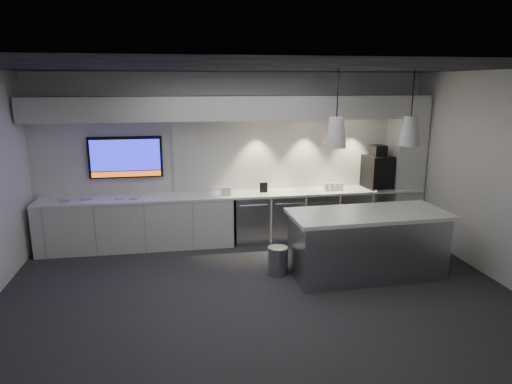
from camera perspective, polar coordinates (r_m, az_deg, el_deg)
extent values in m
plane|color=#2B2B2D|center=(6.39, 0.29, -12.68)|extent=(7.00, 7.00, 0.00)
plane|color=black|center=(5.73, 0.32, 15.33)|extent=(7.00, 7.00, 0.00)
plane|color=silver|center=(8.31, -2.75, 4.37)|extent=(7.00, 0.00, 7.00)
plane|color=silver|center=(3.55, 7.51, -8.40)|extent=(7.00, 0.00, 7.00)
plane|color=silver|center=(7.34, 28.30, 1.54)|extent=(0.00, 7.00, 7.00)
cube|color=white|center=(8.11, -2.41, -0.32)|extent=(6.80, 0.65, 0.04)
cube|color=silver|center=(8.20, -14.61, -3.86)|extent=(3.30, 0.63, 0.86)
cube|color=gray|center=(8.27, -0.66, -3.31)|extent=(0.60, 0.61, 0.85)
cube|color=gray|center=(8.39, 3.60, -3.09)|extent=(0.60, 0.61, 0.85)
cube|color=gray|center=(8.55, 7.71, -2.86)|extent=(0.60, 0.61, 0.85)
cube|color=gray|center=(8.76, 11.65, -2.63)|extent=(0.60, 0.61, 0.85)
cube|color=silver|center=(8.51, 5.34, 4.88)|extent=(4.60, 0.03, 1.30)
cube|color=silver|center=(7.92, -2.54, 10.47)|extent=(6.90, 0.60, 0.40)
cube|color=silver|center=(9.03, 18.15, 3.16)|extent=(0.55, 0.55, 2.60)
cube|color=black|center=(8.23, -15.97, 4.20)|extent=(1.25, 0.06, 0.72)
cube|color=#1615CA|center=(8.19, -16.02, 4.44)|extent=(1.17, 0.00, 0.54)
cube|color=#CF520C|center=(8.25, -15.87, 2.18)|extent=(1.17, 0.00, 0.09)
cube|color=gray|center=(7.01, 13.68, -6.54)|extent=(2.22, 0.95, 0.92)
cube|color=white|center=(6.86, 13.90, -2.70)|extent=(2.34, 1.06, 0.05)
cylinder|color=gray|center=(6.94, 2.74, -8.56)|extent=(0.32, 0.32, 0.43)
cube|color=black|center=(8.81, 14.91, 2.47)|extent=(0.49, 0.54, 0.60)
cube|color=black|center=(8.74, 15.06, 5.03)|extent=(0.27, 0.27, 0.20)
cube|color=gray|center=(8.63, 15.52, 0.27)|extent=(0.35, 0.24, 0.03)
cube|color=black|center=(8.16, 0.96, 0.56)|extent=(0.14, 0.02, 0.18)
cube|color=white|center=(7.94, -3.79, 0.03)|extent=(0.18, 0.04, 0.14)
cube|color=#B5B5B5|center=(8.24, -22.74, -0.93)|extent=(0.17, 0.17, 0.02)
cube|color=#B5B5B5|center=(8.18, -20.42, -0.82)|extent=(0.20, 0.20, 0.02)
cube|color=#B5B5B5|center=(8.06, -16.72, -0.75)|extent=(0.19, 0.19, 0.02)
cube|color=#B5B5B5|center=(8.00, -14.98, -0.73)|extent=(0.20, 0.20, 0.02)
cone|color=silver|center=(6.43, 9.98, 7.34)|extent=(0.29, 0.29, 0.42)
cylinder|color=black|center=(6.40, 10.19, 12.33)|extent=(0.02, 0.02, 0.70)
cone|color=silver|center=(6.88, 18.70, 7.23)|extent=(0.29, 0.29, 0.42)
cylinder|color=black|center=(6.85, 19.06, 11.88)|extent=(0.02, 0.02, 0.70)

